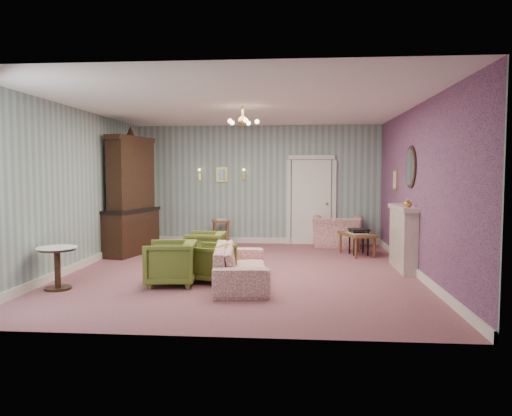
# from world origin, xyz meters

# --- Properties ---
(floor) EXTENTS (7.00, 7.00, 0.00)m
(floor) POSITION_xyz_m (0.00, 0.00, 0.00)
(floor) COLOR #96575F
(floor) RESTS_ON ground
(ceiling) EXTENTS (7.00, 7.00, 0.00)m
(ceiling) POSITION_xyz_m (0.00, 0.00, 2.90)
(ceiling) COLOR white
(ceiling) RESTS_ON ground
(wall_back) EXTENTS (6.00, 0.00, 6.00)m
(wall_back) POSITION_xyz_m (0.00, 3.50, 1.45)
(wall_back) COLOR gray
(wall_back) RESTS_ON ground
(wall_front) EXTENTS (6.00, 0.00, 6.00)m
(wall_front) POSITION_xyz_m (0.00, -3.50, 1.45)
(wall_front) COLOR gray
(wall_front) RESTS_ON ground
(wall_left) EXTENTS (0.00, 7.00, 7.00)m
(wall_left) POSITION_xyz_m (-3.00, 0.00, 1.45)
(wall_left) COLOR gray
(wall_left) RESTS_ON ground
(wall_right) EXTENTS (0.00, 7.00, 7.00)m
(wall_right) POSITION_xyz_m (3.00, 0.00, 1.45)
(wall_right) COLOR gray
(wall_right) RESTS_ON ground
(wall_right_floral) EXTENTS (0.00, 7.00, 7.00)m
(wall_right_floral) POSITION_xyz_m (2.98, 0.00, 1.45)
(wall_right_floral) COLOR #BF5F86
(wall_right_floral) RESTS_ON ground
(door) EXTENTS (1.12, 0.12, 2.16)m
(door) POSITION_xyz_m (1.30, 3.46, 1.08)
(door) COLOR white
(door) RESTS_ON floor
(olive_chair_a) EXTENTS (0.76, 0.81, 0.76)m
(olive_chair_a) POSITION_xyz_m (-1.01, -1.15, 0.38)
(olive_chair_a) COLOR #5F6D26
(olive_chair_a) RESTS_ON floor
(olive_chair_b) EXTENTS (0.79, 0.81, 0.67)m
(olive_chair_b) POSITION_xyz_m (-0.44, -0.83, 0.33)
(olive_chair_b) COLOR #5F6D26
(olive_chair_b) RESTS_ON floor
(olive_chair_c) EXTENTS (0.65, 0.70, 0.71)m
(olive_chair_c) POSITION_xyz_m (-0.77, 0.48, 0.35)
(olive_chair_c) COLOR #5F6D26
(olive_chair_c) RESTS_ON floor
(sofa_chintz) EXTENTS (0.83, 2.11, 0.80)m
(sofa_chintz) POSITION_xyz_m (0.07, -0.97, 0.40)
(sofa_chintz) COLOR #A94455
(sofa_chintz) RESTS_ON floor
(wingback_chair) EXTENTS (1.18, 0.82, 0.98)m
(wingback_chair) POSITION_xyz_m (1.90, 3.05, 0.49)
(wingback_chair) COLOR #A94455
(wingback_chair) RESTS_ON floor
(dresser) EXTENTS (0.88, 1.68, 2.67)m
(dresser) POSITION_xyz_m (-2.60, 1.68, 1.33)
(dresser) COLOR black
(dresser) RESTS_ON floor
(fireplace) EXTENTS (0.30, 1.40, 1.16)m
(fireplace) POSITION_xyz_m (2.86, 0.40, 0.58)
(fireplace) COLOR beige
(fireplace) RESTS_ON floor
(mantel_vase) EXTENTS (0.15, 0.15, 0.15)m
(mantel_vase) POSITION_xyz_m (2.84, 0.00, 1.23)
(mantel_vase) COLOR gold
(mantel_vase) RESTS_ON fireplace
(oval_mirror) EXTENTS (0.04, 0.76, 0.84)m
(oval_mirror) POSITION_xyz_m (2.96, 0.40, 1.85)
(oval_mirror) COLOR white
(oval_mirror) RESTS_ON wall_right
(framed_print) EXTENTS (0.04, 0.34, 0.42)m
(framed_print) POSITION_xyz_m (2.97, 1.75, 1.60)
(framed_print) COLOR gold
(framed_print) RESTS_ON wall_right
(coffee_table) EXTENTS (0.78, 1.04, 0.47)m
(coffee_table) POSITION_xyz_m (2.23, 1.90, 0.24)
(coffee_table) COLOR brown
(coffee_table) RESTS_ON floor
(side_table_black) EXTENTS (0.45, 0.45, 0.56)m
(side_table_black) POSITION_xyz_m (2.27, 1.93, 0.28)
(side_table_black) COLOR black
(side_table_black) RESTS_ON floor
(pedestal_table) EXTENTS (0.66, 0.66, 0.65)m
(pedestal_table) POSITION_xyz_m (-2.62, -1.57, 0.32)
(pedestal_table) COLOR black
(pedestal_table) RESTS_ON floor
(nesting_table) EXTENTS (0.52, 0.60, 0.66)m
(nesting_table) POSITION_xyz_m (-0.87, 3.05, 0.33)
(nesting_table) COLOR brown
(nesting_table) RESTS_ON floor
(gilt_mirror_back) EXTENTS (0.28, 0.06, 0.36)m
(gilt_mirror_back) POSITION_xyz_m (-0.90, 3.46, 1.70)
(gilt_mirror_back) COLOR gold
(gilt_mirror_back) RESTS_ON wall_back
(sconce_left) EXTENTS (0.16, 0.12, 0.30)m
(sconce_left) POSITION_xyz_m (-1.45, 3.44, 1.70)
(sconce_left) COLOR gold
(sconce_left) RESTS_ON wall_back
(sconce_right) EXTENTS (0.16, 0.12, 0.30)m
(sconce_right) POSITION_xyz_m (-0.35, 3.44, 1.70)
(sconce_right) COLOR gold
(sconce_right) RESTS_ON wall_back
(chandelier) EXTENTS (0.56, 0.56, 0.36)m
(chandelier) POSITION_xyz_m (0.00, 0.00, 2.63)
(chandelier) COLOR gold
(chandelier) RESTS_ON ceiling
(burgundy_cushion) EXTENTS (0.41, 0.28, 0.39)m
(burgundy_cushion) POSITION_xyz_m (1.85, 2.90, 0.48)
(burgundy_cushion) COLOR maroon
(burgundy_cushion) RESTS_ON wingback_chair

